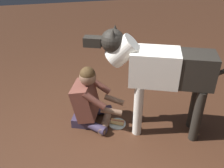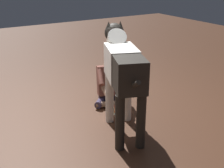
% 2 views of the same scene
% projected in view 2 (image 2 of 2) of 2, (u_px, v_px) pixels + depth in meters
% --- Properties ---
extents(ground_plane, '(14.81, 14.81, 0.00)m').
position_uv_depth(ground_plane, '(93.00, 111.00, 4.47)').
color(ground_plane, '#432718').
extents(person_sitting_on_floor, '(0.73, 0.61, 0.82)m').
position_uv_depth(person_sitting_on_floor, '(111.00, 82.00, 4.66)').
color(person_sitting_on_floor, '#382E47').
rests_on(person_sitting_on_floor, ground).
extents(large_dog, '(1.57, 0.74, 1.33)m').
position_uv_depth(large_dog, '(122.00, 67.00, 3.70)').
color(large_dog, silver).
rests_on(large_dog, ground).
extents(hot_dog_on_plate, '(0.23, 0.23, 0.06)m').
position_uv_depth(hot_dog_on_plate, '(115.00, 110.00, 4.44)').
color(hot_dog_on_plate, silver).
rests_on(hot_dog_on_plate, ground).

